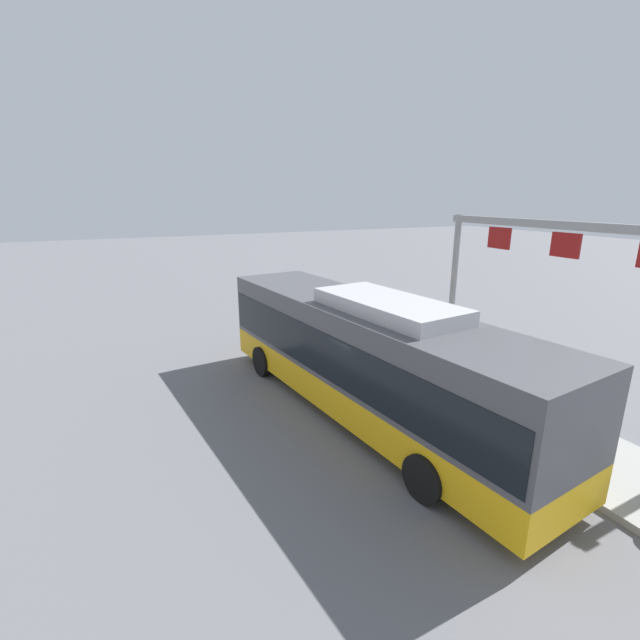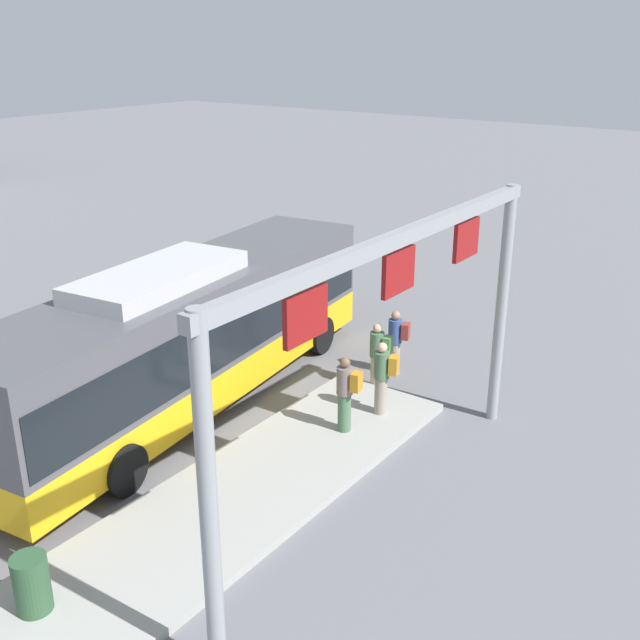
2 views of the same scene
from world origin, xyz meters
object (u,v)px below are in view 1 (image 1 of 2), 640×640
(person_waiting_near, at_px, (436,340))
(person_waiting_mid, at_px, (453,350))
(bus_main, at_px, (364,352))
(person_boarding, at_px, (394,337))
(person_waiting_far, at_px, (377,330))

(person_waiting_near, distance_m, person_waiting_mid, 1.14)
(bus_main, distance_m, person_boarding, 4.47)
(bus_main, relative_size, person_boarding, 7.05)
(bus_main, bearing_deg, person_boarding, -52.22)
(person_boarding, xyz_separation_m, person_waiting_far, (0.98, 0.08, 0.00))
(bus_main, height_order, person_waiting_near, bus_main)
(person_boarding, xyz_separation_m, person_waiting_near, (-1.25, -0.89, 0.16))
(person_waiting_near, distance_m, person_waiting_far, 2.44)
(person_boarding, height_order, person_waiting_far, same)
(person_waiting_near, xyz_separation_m, person_waiting_far, (2.23, 0.97, -0.16))
(person_boarding, bearing_deg, person_waiting_mid, 92.98)
(person_boarding, xyz_separation_m, person_waiting_mid, (-2.37, -0.68, 0.16))
(person_boarding, height_order, person_waiting_mid, person_waiting_mid)
(person_waiting_mid, xyz_separation_m, person_waiting_far, (3.36, 0.76, -0.16))
(person_waiting_near, relative_size, person_waiting_far, 1.00)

